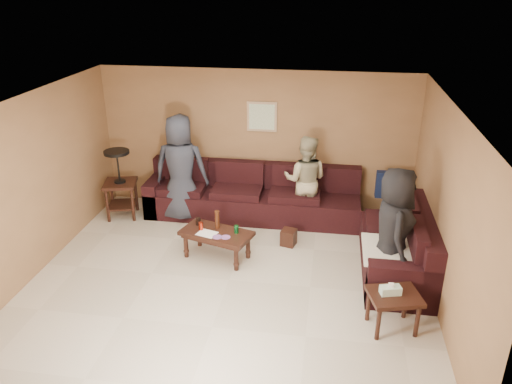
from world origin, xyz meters
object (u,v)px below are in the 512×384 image
(sectional_sofa, at_px, (296,216))
(person_right, at_px, (393,230))
(coffee_table, at_px, (216,235))
(side_table_right, at_px, (393,299))
(end_table_left, at_px, (120,183))
(person_left, at_px, (181,168))
(waste_bin, at_px, (289,237))
(person_middle, at_px, (305,180))

(sectional_sofa, relative_size, person_right, 2.70)
(coffee_table, relative_size, side_table_right, 1.66)
(end_table_left, xyz_separation_m, person_left, (1.08, 0.10, 0.29))
(person_left, bearing_deg, waste_bin, 155.21)
(sectional_sofa, distance_m, end_table_left, 3.10)
(waste_bin, xyz_separation_m, person_right, (1.45, -0.92, 0.73))
(person_middle, bearing_deg, waste_bin, 82.98)
(person_middle, bearing_deg, end_table_left, 9.88)
(end_table_left, relative_size, waste_bin, 4.69)
(waste_bin, bearing_deg, person_middle, 78.12)
(side_table_right, xyz_separation_m, waste_bin, (-1.41, 1.84, -0.29))
(waste_bin, height_order, person_middle, person_middle)
(sectional_sofa, height_order, coffee_table, sectional_sofa)
(coffee_table, height_order, side_table_right, coffee_table)
(waste_bin, height_order, person_left, person_left)
(end_table_left, xyz_separation_m, waste_bin, (2.99, -0.59, -0.51))
(side_table_right, bearing_deg, person_middle, 114.42)
(person_right, bearing_deg, sectional_sofa, 42.35)
(sectional_sofa, height_order, person_middle, person_middle)
(end_table_left, distance_m, waste_bin, 3.09)
(person_left, distance_m, person_middle, 2.11)
(sectional_sofa, bearing_deg, coffee_table, -140.22)
(sectional_sofa, height_order, waste_bin, sectional_sofa)
(waste_bin, bearing_deg, person_left, 160.27)
(sectional_sofa, bearing_deg, end_table_left, 176.31)
(sectional_sofa, relative_size, person_middle, 3.02)
(coffee_table, height_order, person_right, person_right)
(coffee_table, relative_size, person_right, 0.67)
(end_table_left, bearing_deg, sectional_sofa, -3.69)
(waste_bin, relative_size, person_right, 0.15)
(side_table_right, bearing_deg, person_left, 142.79)
(side_table_right, relative_size, person_right, 0.40)
(waste_bin, distance_m, person_left, 2.19)
(side_table_right, height_order, person_right, person_right)
(person_left, bearing_deg, end_table_left, 0.33)
(person_middle, height_order, person_right, person_right)
(side_table_right, distance_m, person_left, 4.21)
(end_table_left, height_order, person_right, person_right)
(end_table_left, distance_m, person_right, 4.69)
(end_table_left, distance_m, person_middle, 3.19)
(end_table_left, xyz_separation_m, side_table_right, (4.40, -2.43, -0.22))
(coffee_table, bearing_deg, side_table_right, -27.90)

